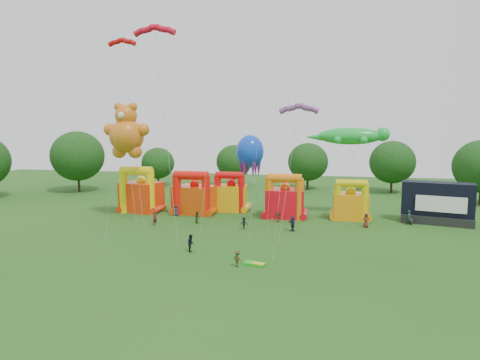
% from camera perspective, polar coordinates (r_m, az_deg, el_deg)
% --- Properties ---
extents(ground, '(160.00, 160.00, 0.00)m').
position_cam_1_polar(ground, '(38.31, -6.46, -12.68)').
color(ground, '#1F5116').
rests_on(ground, ground).
extents(tree_ring, '(122.07, 124.16, 12.07)m').
position_cam_1_polar(tree_ring, '(37.60, -8.01, -3.20)').
color(tree_ring, '#352314').
rests_on(tree_ring, ground).
extents(bouncy_castle_0, '(6.46, 5.65, 7.07)m').
position_cam_1_polar(bouncy_castle_0, '(67.07, -13.10, -1.87)').
color(bouncy_castle_0, red).
rests_on(bouncy_castle_0, ground).
extents(bouncy_castle_1, '(6.63, 5.81, 6.56)m').
position_cam_1_polar(bouncy_castle_1, '(64.26, -6.14, -2.29)').
color(bouncy_castle_1, '#D4430B').
rests_on(bouncy_castle_1, ground).
extents(bouncy_castle_2, '(4.96, 4.08, 6.20)m').
position_cam_1_polar(bouncy_castle_2, '(65.93, -1.21, -2.10)').
color(bouncy_castle_2, '#E1A50B').
rests_on(bouncy_castle_2, ground).
extents(bouncy_castle_3, '(5.55, 4.51, 6.44)m').
position_cam_1_polar(bouncy_castle_3, '(61.48, 6.00, -2.75)').
color(bouncy_castle_3, red).
rests_on(bouncy_castle_3, ground).
extents(bouncy_castle_4, '(4.82, 3.92, 5.77)m').
position_cam_1_polar(bouncy_castle_4, '(61.93, 14.51, -3.09)').
color(bouncy_castle_4, orange).
rests_on(bouncy_castle_4, ground).
extents(stage_trailer, '(9.47, 5.43, 5.61)m').
position_cam_1_polar(stage_trailer, '(63.30, 24.84, -2.84)').
color(stage_trailer, black).
rests_on(stage_trailer, ground).
extents(teddy_bear_kite, '(6.75, 5.03, 16.39)m').
position_cam_1_polar(teddy_bear_kite, '(61.88, -14.71, 4.22)').
color(teddy_bear_kite, orange).
rests_on(teddy_bear_kite, ground).
extents(gecko_kite, '(11.86, 5.49, 12.96)m').
position_cam_1_polar(gecko_kite, '(62.44, 15.21, 2.21)').
color(gecko_kite, green).
rests_on(gecko_kite, ground).
extents(octopus_kite, '(6.52, 8.86, 11.79)m').
position_cam_1_polar(octopus_kite, '(64.12, 2.21, 0.09)').
color(octopus_kite, blue).
rests_on(octopus_kite, ground).
extents(parafoil_kites, '(30.16, 16.64, 26.30)m').
position_cam_1_polar(parafoil_kites, '(56.50, -11.60, 6.20)').
color(parafoil_kites, red).
rests_on(parafoil_kites, ground).
extents(diamond_kites, '(22.79, 20.70, 41.52)m').
position_cam_1_polar(diamond_kites, '(50.17, -1.04, 12.48)').
color(diamond_kites, '#D90A3F').
rests_on(diamond_kites, ground).
extents(folded_kite_bundle, '(2.19, 1.47, 0.31)m').
position_cam_1_polar(folded_kite_bundle, '(40.96, 1.99, -11.11)').
color(folded_kite_bundle, green).
rests_on(folded_kite_bundle, ground).
extents(spectator_0, '(0.80, 0.53, 1.61)m').
position_cam_1_polar(spectator_0, '(63.05, -8.52, -4.05)').
color(spectator_0, '#262B3F').
rests_on(spectator_0, ground).
extents(spectator_1, '(0.72, 0.82, 1.88)m').
position_cam_1_polar(spectator_1, '(57.59, -11.28, -5.04)').
color(spectator_1, '#591921').
rests_on(spectator_1, ground).
extents(spectator_2, '(0.97, 0.99, 1.61)m').
position_cam_1_polar(spectator_2, '(58.01, -5.71, -4.99)').
color(spectator_2, '#1A4221').
rests_on(spectator_2, ground).
extents(spectator_3, '(1.04, 0.67, 1.54)m').
position_cam_1_polar(spectator_3, '(54.47, 0.53, -5.79)').
color(spectator_3, black).
rests_on(spectator_3, ground).
extents(spectator_4, '(1.00, 0.80, 1.59)m').
position_cam_1_polar(spectator_4, '(58.60, 5.06, -4.87)').
color(spectator_4, '#383216').
rests_on(spectator_4, ground).
extents(spectator_5, '(1.31, 1.89, 1.96)m').
position_cam_1_polar(spectator_5, '(53.82, 7.01, -5.77)').
color(spectator_5, '#24273C').
rests_on(spectator_5, ground).
extents(spectator_6, '(0.95, 0.66, 1.85)m').
position_cam_1_polar(spectator_6, '(57.75, 16.46, -5.18)').
color(spectator_6, '#5C231A').
rests_on(spectator_6, ground).
extents(spectator_7, '(0.78, 0.84, 1.92)m').
position_cam_1_polar(spectator_7, '(61.17, 21.64, -4.68)').
color(spectator_7, '#173B29').
rests_on(spectator_7, ground).
extents(spectator_8, '(0.96, 1.07, 1.82)m').
position_cam_1_polar(spectator_8, '(45.28, -6.54, -8.34)').
color(spectator_8, black).
rests_on(spectator_8, ground).
extents(spectator_9, '(1.13, 1.00, 1.52)m').
position_cam_1_polar(spectator_9, '(40.36, -0.34, -10.46)').
color(spectator_9, '#3C3618').
rests_on(spectator_9, ground).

